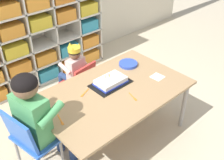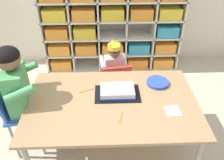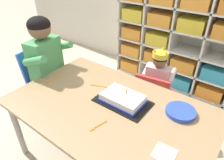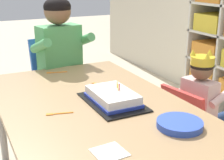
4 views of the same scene
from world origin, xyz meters
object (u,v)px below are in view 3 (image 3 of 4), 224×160
(activity_table, at_px, (109,112))
(classroom_chair_blue, at_px, (153,94))
(birthday_cake_on_tray, at_px, (123,99))
(adult_helper_seated, at_px, (51,63))
(fork_by_napkin, at_px, (52,79))
(fork_near_child_seat, at_px, (98,86))
(fork_at_table_front_edge, at_px, (97,126))
(classroom_chair_adult_side, at_px, (45,77))
(child_with_crown, at_px, (159,77))
(paper_plate_stack, at_px, (181,112))

(activity_table, relative_size, classroom_chair_blue, 2.39)
(classroom_chair_blue, distance_m, birthday_cake_on_tray, 0.59)
(adult_helper_seated, bearing_deg, fork_by_napkin, -138.83)
(activity_table, xyz_separation_m, fork_near_child_seat, (-0.23, 0.15, 0.05))
(fork_at_table_front_edge, bearing_deg, activity_table, 30.40)
(classroom_chair_blue, distance_m, classroom_chair_adult_side, 1.07)
(child_with_crown, height_order, adult_helper_seated, adult_helper_seated)
(birthday_cake_on_tray, bearing_deg, fork_by_napkin, -170.60)
(classroom_chair_blue, bearing_deg, child_with_crown, -90.81)
(activity_table, xyz_separation_m, classroom_chair_adult_side, (-0.85, 0.07, -0.06))
(fork_by_napkin, bearing_deg, activity_table, -73.55)
(child_with_crown, distance_m, birthday_cake_on_tray, 0.64)
(classroom_chair_blue, bearing_deg, fork_at_table_front_edge, 81.93)
(adult_helper_seated, relative_size, fork_by_napkin, 7.79)
(classroom_chair_adult_side, xyz_separation_m, fork_near_child_seat, (0.62, 0.08, 0.11))
(activity_table, height_order, child_with_crown, child_with_crown)
(child_with_crown, bearing_deg, adult_helper_seated, 30.72)
(fork_at_table_front_edge, bearing_deg, child_with_crown, 15.05)
(classroom_chair_adult_side, height_order, paper_plate_stack, classroom_chair_adult_side)
(classroom_chair_blue, height_order, fork_at_table_front_edge, fork_at_table_front_edge)
(fork_at_table_front_edge, bearing_deg, fork_near_child_seat, 53.76)
(child_with_crown, relative_size, birthday_cake_on_tray, 2.09)
(activity_table, relative_size, fork_at_table_front_edge, 11.15)
(child_with_crown, xyz_separation_m, adult_helper_seated, (-0.78, -0.63, 0.17))
(classroom_chair_blue, distance_m, adult_helper_seated, 1.00)
(activity_table, height_order, paper_plate_stack, paper_plate_stack)
(child_with_crown, bearing_deg, paper_plate_stack, 119.98)
(paper_plate_stack, xyz_separation_m, fork_by_napkin, (-1.03, -0.24, -0.01))
(fork_at_table_front_edge, relative_size, fork_near_child_seat, 0.98)
(child_with_crown, bearing_deg, fork_at_table_front_edge, 82.73)
(fork_at_table_front_edge, height_order, fork_by_napkin, same)
(activity_table, xyz_separation_m, classroom_chair_blue, (0.06, 0.62, -0.19))
(classroom_chair_adult_side, bearing_deg, activity_table, -104.63)
(classroom_chair_adult_side, bearing_deg, fork_near_child_seat, -92.78)
(fork_by_napkin, bearing_deg, fork_at_table_front_edge, -90.71)
(paper_plate_stack, distance_m, fork_by_napkin, 1.06)
(classroom_chair_adult_side, xyz_separation_m, fork_by_napkin, (0.25, -0.09, 0.11))
(child_with_crown, bearing_deg, classroom_chair_adult_side, 27.70)
(paper_plate_stack, bearing_deg, fork_at_table_front_edge, -130.67)
(classroom_chair_adult_side, bearing_deg, birthday_cake_on_tray, -98.31)
(activity_table, bearing_deg, adult_helper_seated, 172.75)
(classroom_chair_adult_side, distance_m, fork_at_table_front_edge, 0.96)
(classroom_chair_blue, relative_size, fork_by_napkin, 4.33)
(classroom_chair_blue, height_order, paper_plate_stack, paper_plate_stack)
(fork_at_table_front_edge, relative_size, fork_by_napkin, 0.93)
(classroom_chair_blue, bearing_deg, fork_by_napkin, 35.59)
(child_with_crown, bearing_deg, classroom_chair_blue, 89.19)
(birthday_cake_on_tray, height_order, fork_by_napkin, birthday_cake_on_tray)
(activity_table, bearing_deg, classroom_chair_adult_side, 175.07)
(child_with_crown, bearing_deg, birthday_cake_on_tray, 82.37)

